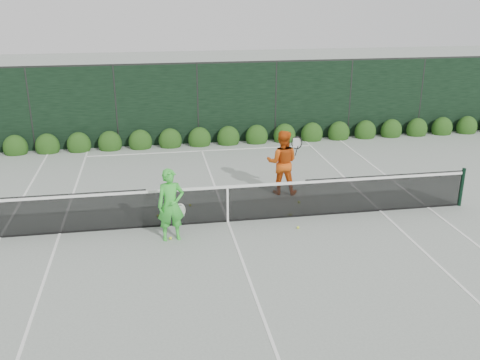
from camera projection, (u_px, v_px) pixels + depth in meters
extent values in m
plane|color=gray|center=(228.00, 222.00, 13.59)|extent=(80.00, 80.00, 0.00)
cylinder|color=black|center=(462.00, 187.00, 14.43)|extent=(0.10, 0.10, 1.07)
cube|color=black|center=(54.00, 215.00, 12.74)|extent=(4.40, 0.01, 1.02)
cube|color=black|center=(228.00, 204.00, 13.43)|extent=(4.00, 0.01, 0.96)
cube|color=black|center=(385.00, 193.00, 14.09)|extent=(4.40, 0.01, 1.02)
cube|color=white|center=(227.00, 187.00, 13.27)|extent=(12.80, 0.03, 0.07)
cube|color=black|center=(228.00, 221.00, 13.58)|extent=(12.80, 0.02, 0.04)
cube|color=white|center=(228.00, 205.00, 13.43)|extent=(0.05, 0.03, 0.91)
imported|color=green|center=(171.00, 205.00, 12.37)|extent=(0.67, 0.48, 1.73)
torus|color=silver|center=(180.00, 211.00, 12.56)|extent=(0.29, 0.13, 0.30)
cylinder|color=black|center=(180.00, 220.00, 12.64)|extent=(0.10, 0.03, 0.30)
imported|color=#D75212|center=(282.00, 162.00, 15.20)|extent=(1.07, 0.93, 1.86)
torus|color=black|center=(297.00, 143.00, 14.87)|extent=(0.30, 0.09, 0.30)
cylinder|color=black|center=(296.00, 151.00, 14.95)|extent=(0.10, 0.03, 0.30)
cube|color=white|center=(0.00, 238.00, 12.71)|extent=(0.06, 23.77, 0.01)
cube|color=white|center=(428.00, 207.00, 14.47)|extent=(0.06, 23.77, 0.01)
cube|color=white|center=(60.00, 233.00, 12.93)|extent=(0.06, 23.77, 0.01)
cube|color=white|center=(380.00, 211.00, 14.25)|extent=(0.06, 23.77, 0.01)
cube|color=white|center=(189.00, 117.00, 24.61)|extent=(11.03, 0.06, 0.01)
cube|color=white|center=(202.00, 151.00, 19.52)|extent=(8.23, 0.06, 0.01)
cube|color=white|center=(228.00, 221.00, 13.59)|extent=(0.06, 12.80, 0.01)
cube|color=black|center=(198.00, 104.00, 20.04)|extent=(32.00, 0.06, 3.00)
cube|color=#262826|center=(197.00, 63.00, 19.52)|extent=(32.00, 0.06, 0.06)
cylinder|color=#262826|center=(30.00, 110.00, 19.08)|extent=(0.08, 0.08, 3.00)
cylinder|color=#262826|center=(116.00, 107.00, 19.56)|extent=(0.08, 0.08, 3.00)
cylinder|color=#262826|center=(198.00, 104.00, 20.04)|extent=(0.08, 0.08, 3.00)
cylinder|color=#262826|center=(276.00, 102.00, 20.52)|extent=(0.08, 0.08, 3.00)
cylinder|color=#262826|center=(350.00, 99.00, 21.00)|extent=(0.08, 0.08, 3.00)
cylinder|color=#262826|center=(421.00, 97.00, 21.48)|extent=(0.08, 0.08, 3.00)
ellipsoid|color=#1A3B10|center=(16.00, 148.00, 19.08)|extent=(0.86, 0.65, 0.94)
ellipsoid|color=#1A3B10|center=(48.00, 146.00, 19.26)|extent=(0.86, 0.65, 0.94)
ellipsoid|color=#1A3B10|center=(79.00, 145.00, 19.44)|extent=(0.86, 0.65, 0.94)
ellipsoid|color=#1A3B10|center=(110.00, 143.00, 19.61)|extent=(0.86, 0.65, 0.94)
ellipsoid|color=#1A3B10|center=(140.00, 142.00, 19.79)|extent=(0.86, 0.65, 0.94)
ellipsoid|color=#1A3B10|center=(170.00, 141.00, 19.97)|extent=(0.86, 0.65, 0.94)
ellipsoid|color=#1A3B10|center=(200.00, 139.00, 20.14)|extent=(0.86, 0.65, 0.94)
ellipsoid|color=#1A3B10|center=(228.00, 138.00, 20.32)|extent=(0.86, 0.65, 0.94)
ellipsoid|color=#1A3B10|center=(257.00, 137.00, 20.49)|extent=(0.86, 0.65, 0.94)
ellipsoid|color=#1A3B10|center=(284.00, 136.00, 20.67)|extent=(0.86, 0.65, 0.94)
ellipsoid|color=#1A3B10|center=(312.00, 134.00, 20.85)|extent=(0.86, 0.65, 0.94)
ellipsoid|color=#1A3B10|center=(339.00, 133.00, 21.02)|extent=(0.86, 0.65, 0.94)
ellipsoid|color=#1A3B10|center=(365.00, 132.00, 21.20)|extent=(0.86, 0.65, 0.94)
ellipsoid|color=#1A3B10|center=(391.00, 131.00, 21.38)|extent=(0.86, 0.65, 0.94)
ellipsoid|color=#1A3B10|center=(417.00, 130.00, 21.55)|extent=(0.86, 0.65, 0.94)
ellipsoid|color=#1A3B10|center=(442.00, 128.00, 21.73)|extent=(0.86, 0.65, 0.94)
ellipsoid|color=#1A3B10|center=(467.00, 127.00, 21.91)|extent=(0.86, 0.65, 0.94)
sphere|color=#E0F737|center=(190.00, 205.00, 14.55)|extent=(0.07, 0.07, 0.07)
sphere|color=#E0F737|center=(290.00, 215.00, 13.91)|extent=(0.07, 0.07, 0.07)
sphere|color=#E0F737|center=(158.00, 216.00, 13.86)|extent=(0.07, 0.07, 0.07)
sphere|color=#E0F737|center=(171.00, 238.00, 12.62)|extent=(0.07, 0.07, 0.07)
sphere|color=#E0F737|center=(299.00, 202.00, 14.75)|extent=(0.07, 0.07, 0.07)
sphere|color=#E0F737|center=(298.00, 227.00, 13.18)|extent=(0.07, 0.07, 0.07)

